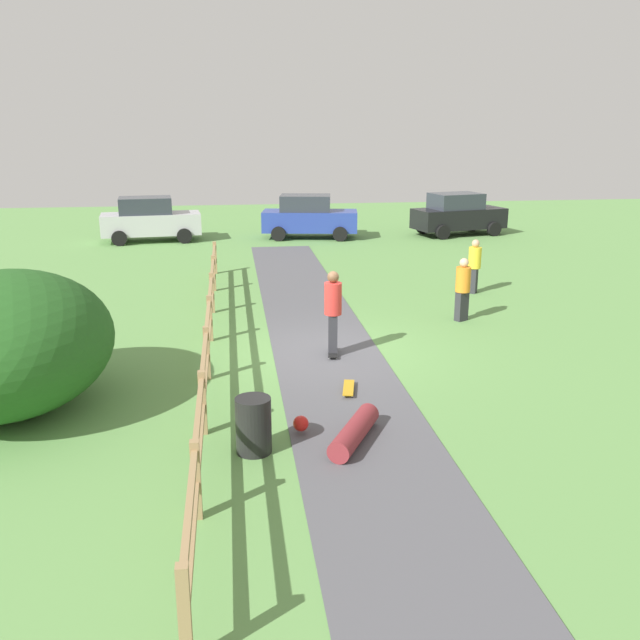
{
  "coord_description": "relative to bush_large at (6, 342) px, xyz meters",
  "views": [
    {
      "loc": [
        -2.05,
        -14.51,
        4.95
      ],
      "look_at": [
        -0.25,
        -0.76,
        1.0
      ],
      "focal_mm": 38.69,
      "sensor_mm": 36.0,
      "label": 1
    }
  ],
  "objects": [
    {
      "name": "parked_car_black",
      "position": [
        14.43,
        18.51,
        -0.29
      ],
      "size": [
        4.48,
        2.74,
        1.92
      ],
      "color": "black",
      "rests_on": "ground_plane"
    },
    {
      "name": "bystander_orange",
      "position": [
        9.91,
        4.53,
        -0.34
      ],
      "size": [
        0.52,
        0.52,
        1.66
      ],
      "color": "#2D2D33",
      "rests_on": "ground_plane"
    },
    {
      "name": "skater_fallen",
      "position": [
        5.79,
        -2.18,
        -1.05
      ],
      "size": [
        1.49,
        1.59,
        0.36
      ],
      "color": "maroon",
      "rests_on": "asphalt_path"
    },
    {
      "name": "asphalt_path",
      "position": [
        6.05,
        2.33,
        -1.24
      ],
      "size": [
        2.4,
        28.0,
        0.02
      ],
      "primitive_type": "cube",
      "color": "#515156",
      "rests_on": "ground_plane"
    },
    {
      "name": "bush_large",
      "position": [
        0.0,
        0.0,
        0.0
      ],
      "size": [
        3.7,
        4.44,
        2.5
      ],
      "primitive_type": "ellipsoid",
      "color": "#23561E",
      "rests_on": "ground_plane"
    },
    {
      "name": "trash_bin",
      "position": [
        4.25,
        -2.3,
        -0.8
      ],
      "size": [
        0.56,
        0.56,
        0.9
      ],
      "primitive_type": "cylinder",
      "color": "black",
      "rests_on": "ground_plane"
    },
    {
      "name": "parked_car_blue",
      "position": [
        7.52,
        18.53,
        -0.29
      ],
      "size": [
        4.41,
        2.5,
        1.92
      ],
      "color": "#283D99",
      "rests_on": "ground_plane"
    },
    {
      "name": "skater_riding",
      "position": [
        6.16,
        2.16,
        -0.17
      ],
      "size": [
        0.43,
        0.82,
        1.89
      ],
      "color": "black",
      "rests_on": "asphalt_path"
    },
    {
      "name": "wooden_fence",
      "position": [
        3.45,
        2.33,
        -0.58
      ],
      "size": [
        0.12,
        18.12,
        1.1
      ],
      "color": "#997A51",
      "rests_on": "ground_plane"
    },
    {
      "name": "bystander_yellow",
      "position": [
        11.27,
        7.46,
        -0.35
      ],
      "size": [
        0.52,
        0.52,
        1.63
      ],
      "color": "#2D2D33",
      "rests_on": "ground_plane"
    },
    {
      "name": "skateboard_loose",
      "position": [
        6.14,
        -0.03,
        -1.16
      ],
      "size": [
        0.36,
        0.82,
        0.08
      ],
      "color": "#BF8C19",
      "rests_on": "asphalt_path"
    },
    {
      "name": "ground_plane",
      "position": [
        6.05,
        2.33,
        -1.25
      ],
      "size": [
        60.0,
        60.0,
        0.0
      ],
      "primitive_type": "plane",
      "color": "#60934C"
    },
    {
      "name": "parked_car_silver",
      "position": [
        0.55,
        18.52,
        -0.29
      ],
      "size": [
        4.36,
        2.35,
        1.92
      ],
      "color": "#B7B7BC",
      "rests_on": "ground_plane"
    }
  ]
}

